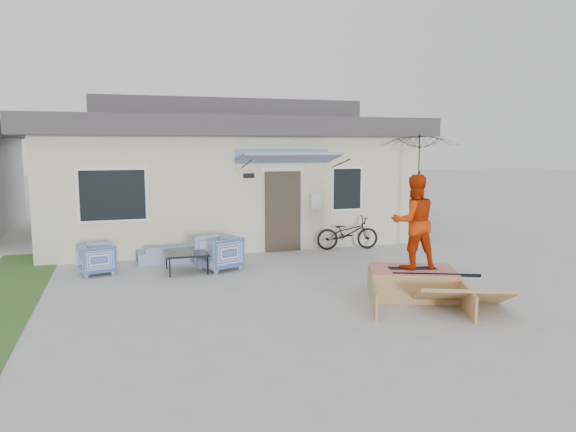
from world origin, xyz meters
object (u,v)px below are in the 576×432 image
object	(u,v)px
loveseat	(169,251)
bicycle	(348,229)
skate_ramp	(412,283)
patio_umbrella	(419,184)
skateboard	(412,267)
armchair_left	(97,257)
armchair_right	(219,251)
coffee_table	(187,262)
skater	(414,220)

from	to	relation	value
loveseat	bicycle	distance (m)	4.72
skate_ramp	bicycle	bearing A→B (deg)	103.81
patio_umbrella	skateboard	bearing A→B (deg)	-122.19
armchair_left	patio_umbrella	distance (m)	8.14
armchair_right	coffee_table	xyz separation A→B (m)	(-0.72, -0.01, -0.20)
bicycle	skater	world-z (taller)	skater
skate_ramp	armchair_right	bearing A→B (deg)	155.72
bicycle	skater	distance (m)	4.58
patio_umbrella	armchair_left	bearing A→B (deg)	-178.09
coffee_table	skater	bearing A→B (deg)	-39.98
bicycle	skate_ramp	world-z (taller)	bicycle
skateboard	skater	bearing A→B (deg)	0.00
armchair_right	skateboard	xyz separation A→B (m)	(3.03, -3.15, 0.12)
armchair_left	skater	xyz separation A→B (m)	(5.62, -3.54, 1.06)
coffee_table	skateboard	world-z (taller)	skateboard
armchair_left	skater	bearing A→B (deg)	-136.46
skateboard	armchair_right	bearing A→B (deg)	150.23
bicycle	skate_ramp	bearing A→B (deg)	179.16
coffee_table	bicycle	distance (m)	4.61
coffee_table	bicycle	world-z (taller)	bicycle
armchair_left	patio_umbrella	xyz separation A→B (m)	(8.02, 0.27, 1.39)
skateboard	coffee_table	bearing A→B (deg)	156.39
patio_umbrella	coffee_table	bearing A→B (deg)	-173.82
armchair_right	skateboard	bearing A→B (deg)	20.08
coffee_table	skate_ramp	distance (m)	4.91
armchair_right	skateboard	distance (m)	4.37
armchair_left	skate_ramp	size ratio (longest dim) A/B	0.36
armchair_right	skater	xyz separation A→B (m)	(3.03, -3.15, 1.00)
loveseat	patio_umbrella	xyz separation A→B (m)	(6.44, -0.42, 1.46)
skate_ramp	skateboard	bearing A→B (deg)	90.00
bicycle	armchair_right	bearing A→B (deg)	117.12
armchair_left	bicycle	bearing A→B (deg)	-96.06
bicycle	armchair_left	bearing A→B (deg)	106.00
loveseat	skateboard	xyz separation A→B (m)	(4.04, -4.23, 0.25)
bicycle	coffee_table	bearing A→B (deg)	114.27
skater	armchair_left	bearing A→B (deg)	-24.98
patio_umbrella	skate_ramp	size ratio (longest dim) A/B	1.17
loveseat	skater	distance (m)	5.96
loveseat	coffee_table	distance (m)	1.12
loveseat	skate_ramp	size ratio (longest dim) A/B	0.72
skateboard	skater	size ratio (longest dim) A/B	0.50
armchair_left	armchair_right	world-z (taller)	armchair_right
loveseat	coffee_table	world-z (taller)	loveseat
patio_umbrella	skate_ramp	distance (m)	4.79
coffee_table	skate_ramp	world-z (taller)	skate_ramp
armchair_right	coffee_table	bearing A→B (deg)	-113.06
loveseat	skate_ramp	distance (m)	5.87
armchair_right	skateboard	world-z (taller)	armchair_right
skate_ramp	coffee_table	bearing A→B (deg)	161.92
loveseat	coffee_table	xyz separation A→B (m)	(0.29, -1.08, -0.06)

